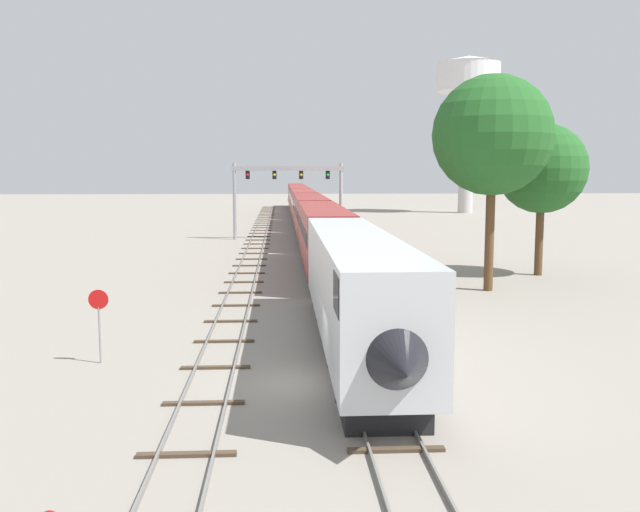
# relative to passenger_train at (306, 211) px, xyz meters

# --- Properties ---
(ground_plane) EXTENTS (400.00, 400.00, 0.00)m
(ground_plane) POSITION_rel_passenger_train_xyz_m (-2.00, -59.09, -2.61)
(ground_plane) COLOR gray
(track_main) EXTENTS (2.60, 200.00, 0.16)m
(track_main) POSITION_rel_passenger_train_xyz_m (0.00, 0.91, -2.54)
(track_main) COLOR slate
(track_main) RESTS_ON ground
(track_near) EXTENTS (2.60, 160.00, 0.16)m
(track_near) POSITION_rel_passenger_train_xyz_m (-5.50, -19.09, -2.54)
(track_near) COLOR slate
(track_near) RESTS_ON ground
(passenger_train) EXTENTS (3.04, 130.63, 4.80)m
(passenger_train) POSITION_rel_passenger_train_xyz_m (0.00, 0.00, 0.00)
(passenger_train) COLOR silver
(passenger_train) RESTS_ON ground
(signal_gantry) EXTENTS (12.10, 0.49, 8.24)m
(signal_gantry) POSITION_rel_passenger_train_xyz_m (-2.25, -7.76, 3.42)
(signal_gantry) COLOR #999BA0
(signal_gantry) RESTS_ON ground
(water_tower) EXTENTS (11.03, 11.03, 27.10)m
(water_tower) POSITION_rel_passenger_train_xyz_m (29.57, 37.87, 19.23)
(water_tower) COLOR beige
(water_tower) RESTS_ON ground
(stop_sign) EXTENTS (0.76, 0.08, 2.88)m
(stop_sign) POSITION_rel_passenger_train_xyz_m (-10.00, -56.06, -0.74)
(stop_sign) COLOR gray
(stop_sign) RESTS_ON ground
(trackside_tree_left) EXTENTS (7.30, 7.30, 13.18)m
(trackside_tree_left) POSITION_rel_passenger_train_xyz_m (9.81, -40.91, 6.88)
(trackside_tree_left) COLOR brown
(trackside_tree_left) RESTS_ON ground
(trackside_tree_mid) EXTENTS (6.28, 6.28, 10.69)m
(trackside_tree_mid) POSITION_rel_passenger_train_xyz_m (15.27, -34.83, 4.91)
(trackside_tree_mid) COLOR brown
(trackside_tree_mid) RESTS_ON ground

